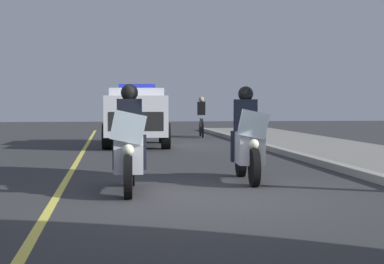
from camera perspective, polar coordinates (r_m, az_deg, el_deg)
name	(u,v)px	position (r m, az deg, el deg)	size (l,w,h in m)	color
ground_plane	(208,199)	(9.35, 1.50, -6.04)	(80.00, 80.00, 0.00)	#333335
lane_stripe_center	(54,201)	(9.28, -12.39, -6.15)	(48.00, 0.12, 0.01)	#E0D14C
police_motorcycle_lead_left	(129,148)	(10.06, -5.68, -1.44)	(2.14, 0.60, 1.72)	black
police_motorcycle_lead_right	(247,143)	(11.40, 5.00, -0.96)	(2.14, 0.60, 1.72)	black
police_suv	(137,114)	(20.95, -4.99, 1.66)	(5.00, 2.28, 2.05)	silver
cyclist_background	(201,117)	(26.31, 0.86, 1.37)	(1.76, 0.33, 1.69)	black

